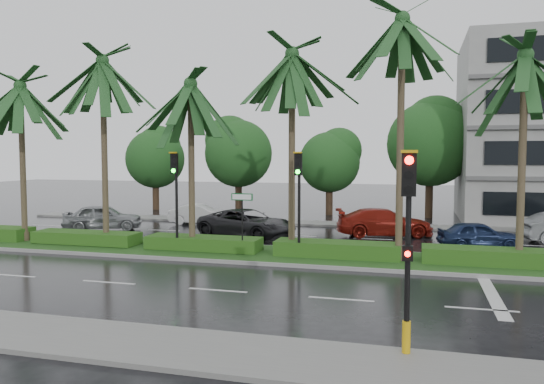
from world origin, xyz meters
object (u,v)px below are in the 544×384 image
(street_sign, at_px, (242,208))
(car_silver, at_px, (103,217))
(signal_median_left, at_px, (175,187))
(signal_near, at_px, (408,244))
(car_blue, at_px, (478,235))
(car_white, at_px, (200,214))
(car_darkgrey, at_px, (247,223))
(car_red, at_px, (384,222))

(street_sign, distance_m, car_silver, 12.05)
(signal_median_left, distance_m, car_silver, 9.82)
(signal_near, height_order, car_silver, signal_near)
(street_sign, xyz_separation_m, car_blue, (10.00, 5.14, -1.50))
(car_white, bearing_deg, signal_median_left, -168.10)
(car_white, height_order, car_darkgrey, car_darkgrey)
(car_darkgrey, bearing_deg, signal_near, -131.77)
(street_sign, relative_size, car_white, 0.67)
(signal_median_left, relative_size, car_white, 1.13)
(street_sign, distance_m, car_white, 11.38)
(signal_near, distance_m, car_silver, 23.52)
(car_silver, bearing_deg, car_white, -74.14)
(street_sign, xyz_separation_m, car_red, (5.50, 7.72, -1.38))
(signal_near, relative_size, street_sign, 1.68)
(signal_median_left, xyz_separation_m, car_silver, (-7.50, 5.92, -2.24))
(car_silver, height_order, car_darkgrey, car_silver)
(signal_near, relative_size, car_red, 0.85)
(street_sign, distance_m, car_darkgrey, 5.65)
(signal_near, height_order, street_sign, signal_near)
(car_silver, xyz_separation_m, car_darkgrey, (9.00, -0.48, -0.00))
(signal_near, relative_size, car_darkgrey, 0.81)
(signal_median_left, distance_m, car_darkgrey, 6.08)
(signal_median_left, xyz_separation_m, car_red, (8.50, 7.90, -2.25))
(car_darkgrey, distance_m, car_blue, 11.50)
(signal_near, xyz_separation_m, car_blue, (3.00, 15.01, -1.88))
(street_sign, distance_m, car_blue, 11.34)
(signal_median_left, bearing_deg, car_red, 42.90)
(car_silver, bearing_deg, street_sign, -143.12)
(signal_near, xyz_separation_m, car_darkgrey, (-8.50, 15.14, -1.75))
(street_sign, xyz_separation_m, car_darkgrey, (-1.50, 5.27, -1.37))
(street_sign, relative_size, car_blue, 0.71)
(car_darkgrey, height_order, car_blue, car_darkgrey)
(street_sign, bearing_deg, car_darkgrey, 105.90)
(signal_near, relative_size, car_white, 1.13)
(street_sign, height_order, car_blue, street_sign)
(signal_near, distance_m, car_blue, 15.43)
(signal_near, relative_size, car_blue, 1.18)
(signal_median_left, relative_size, car_red, 0.85)
(car_silver, relative_size, car_red, 0.86)
(car_darkgrey, relative_size, car_red, 1.05)
(signal_median_left, xyz_separation_m, car_blue, (13.00, 5.33, -2.37))
(car_red, bearing_deg, signal_near, 171.10)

